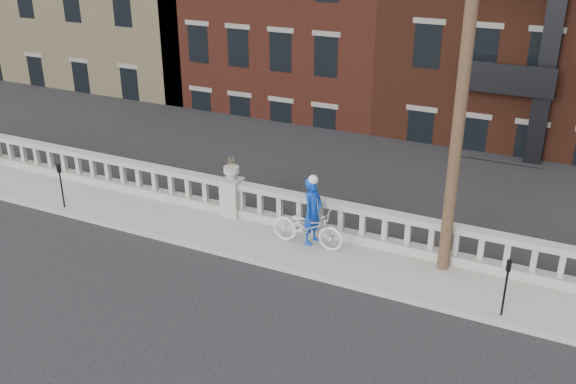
% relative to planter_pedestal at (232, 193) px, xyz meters
% --- Properties ---
extents(ground, '(120.00, 120.00, 0.00)m').
position_rel_planter_pedestal_xyz_m(ground, '(0.00, -3.95, -0.83)').
color(ground, black).
rests_on(ground, ground).
extents(sidewalk, '(32.00, 2.20, 0.15)m').
position_rel_planter_pedestal_xyz_m(sidewalk, '(0.00, -0.95, -0.76)').
color(sidewalk, '#9C9991').
rests_on(sidewalk, ground).
extents(balustrade, '(28.00, 0.34, 1.03)m').
position_rel_planter_pedestal_xyz_m(balustrade, '(0.00, 0.00, -0.19)').
color(balustrade, '#9C9991').
rests_on(balustrade, sidewalk).
extents(planter_pedestal, '(0.55, 0.55, 1.76)m').
position_rel_planter_pedestal_xyz_m(planter_pedestal, '(0.00, 0.00, 0.00)').
color(planter_pedestal, '#9C9991').
rests_on(planter_pedestal, sidewalk).
extents(lower_level, '(80.00, 44.00, 20.80)m').
position_rel_planter_pedestal_xyz_m(lower_level, '(0.56, 19.09, 1.80)').
color(lower_level, '#605E59').
rests_on(lower_level, ground).
extents(utility_pole, '(1.60, 0.28, 10.00)m').
position_rel_planter_pedestal_xyz_m(utility_pole, '(6.20, -0.35, 4.41)').
color(utility_pole, '#422D1E').
rests_on(utility_pole, sidewalk).
extents(parking_meter_b, '(0.10, 0.09, 1.36)m').
position_rel_planter_pedestal_xyz_m(parking_meter_b, '(-4.73, -1.80, 0.17)').
color(parking_meter_b, black).
rests_on(parking_meter_b, sidewalk).
extents(parking_meter_c, '(0.10, 0.09, 1.36)m').
position_rel_planter_pedestal_xyz_m(parking_meter_c, '(7.84, -1.80, 0.17)').
color(parking_meter_c, black).
rests_on(parking_meter_c, sidewalk).
extents(bicycle, '(1.99, 0.70, 1.05)m').
position_rel_planter_pedestal_xyz_m(bicycle, '(2.72, -0.75, -0.16)').
color(bicycle, silver).
rests_on(bicycle, sidewalk).
extents(cyclist, '(0.54, 0.72, 1.81)m').
position_rel_planter_pedestal_xyz_m(cyclist, '(2.77, -0.56, 0.22)').
color(cyclist, '#0B36AC').
rests_on(cyclist, sidewalk).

